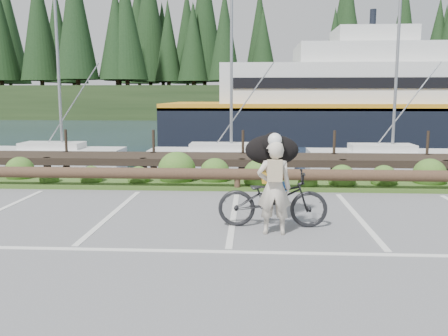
{
  "coord_description": "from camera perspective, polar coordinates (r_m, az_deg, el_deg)",
  "views": [
    {
      "loc": [
        0.35,
        -7.79,
        2.52
      ],
      "look_at": [
        -0.17,
        1.44,
        1.1
      ],
      "focal_mm": 38.0,
      "sensor_mm": 36.0,
      "label": 1
    }
  ],
  "objects": [
    {
      "name": "ground",
      "position": [
        8.2,
        0.65,
        -9.18
      ],
      "size": [
        72.0,
        72.0,
        0.0
      ],
      "primitive_type": "plane",
      "color": "slate"
    },
    {
      "name": "log_rail",
      "position": [
        12.65,
        1.61,
        -2.76
      ],
      "size": [
        32.0,
        0.3,
        0.6
      ],
      "primitive_type": null,
      "color": "#443021",
      "rests_on": "ground"
    },
    {
      "name": "harbor_backdrop",
      "position": [
        86.29,
        3.32,
        7.06
      ],
      "size": [
        170.0,
        160.0,
        30.0
      ],
      "color": "#19273C",
      "rests_on": "ground"
    },
    {
      "name": "cyclist",
      "position": [
        8.64,
        6.04,
        -2.41
      ],
      "size": [
        0.63,
        0.41,
        1.71
      ],
      "primitive_type": "imported",
      "rotation": [
        0.0,
        0.0,
        3.14
      ],
      "color": "beige",
      "rests_on": "ground"
    },
    {
      "name": "bicycle",
      "position": [
        9.19,
        5.87,
        -3.69
      ],
      "size": [
        2.1,
        0.73,
        1.1
      ],
      "primitive_type": "imported",
      "rotation": [
        0.0,
        0.0,
        1.57
      ],
      "color": "black",
      "rests_on": "ground"
    },
    {
      "name": "dog",
      "position": [
        9.71,
        5.77,
        2.16
      ],
      "size": [
        0.53,
        1.09,
        0.63
      ],
      "primitive_type": "ellipsoid",
      "rotation": [
        0.0,
        0.0,
        1.57
      ],
      "color": "black",
      "rests_on": "bicycle"
    },
    {
      "name": "vegetation_strip",
      "position": [
        13.33,
        1.7,
        -1.95
      ],
      "size": [
        34.0,
        1.6,
        0.1
      ],
      "primitive_type": "cube",
      "color": "#3D5B21",
      "rests_on": "ground"
    }
  ]
}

